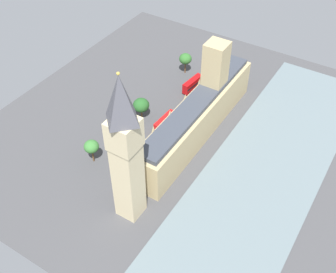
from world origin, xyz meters
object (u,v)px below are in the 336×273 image
object	(u,v)px
car_silver_midblock	(127,167)
plane_tree_trailing	(91,147)
double_decker_bus_under_trees	(193,84)
car_white_near_tower	(140,146)
plane_tree_leading	(141,105)
street_lamp_slot_10	(109,138)
pedestrian_by_river_gate	(155,151)
street_lamp_opposite_hall	(115,133)
parliament_building	(199,113)
plane_tree_corner	(185,59)
double_decker_bus_kerbside	(165,122)
car_dark_green_far_end	(185,106)
clock_tower	(126,150)

from	to	relation	value
car_silver_midblock	plane_tree_trailing	distance (m)	13.30
double_decker_bus_under_trees	car_white_near_tower	size ratio (longest dim) A/B	2.45
plane_tree_leading	street_lamp_slot_10	world-z (taller)	plane_tree_leading
pedestrian_by_river_gate	plane_tree_leading	distance (m)	20.02
car_silver_midblock	pedestrian_by_river_gate	distance (m)	11.71
street_lamp_slot_10	street_lamp_opposite_hall	bearing A→B (deg)	-90.04
parliament_building	plane_tree_corner	size ratio (longest dim) A/B	7.23
double_decker_bus_kerbside	car_silver_midblock	distance (m)	23.60
plane_tree_leading	car_silver_midblock	bearing A→B (deg)	114.24
car_white_near_tower	car_silver_midblock	size ratio (longest dim) A/B	1.08
double_decker_bus_under_trees	car_dark_green_far_end	world-z (taller)	double_decker_bus_under_trees
plane_tree_corner	pedestrian_by_river_gate	bearing A→B (deg)	108.44
clock_tower	plane_tree_corner	size ratio (longest dim) A/B	5.45
double_decker_bus_kerbside	plane_tree_corner	size ratio (longest dim) A/B	1.17
plane_tree_trailing	clock_tower	bearing A→B (deg)	156.07
double_decker_bus_kerbside	car_silver_midblock	xyz separation A→B (m)	(-0.31, 23.53, -1.75)
street_lamp_slot_10	plane_tree_trailing	bearing A→B (deg)	82.93
parliament_building	car_silver_midblock	size ratio (longest dim) A/B	16.07
plane_tree_trailing	plane_tree_corner	size ratio (longest dim) A/B	0.97
street_lamp_opposite_hall	parliament_building	bearing A→B (deg)	-136.44
street_lamp_slot_10	car_white_near_tower	bearing A→B (deg)	-148.90
parliament_building	plane_tree_trailing	bearing A→B (deg)	54.48
clock_tower	double_decker_bus_under_trees	world-z (taller)	clock_tower
double_decker_bus_under_trees	clock_tower	bearing A→B (deg)	109.36
street_lamp_slot_10	double_decker_bus_under_trees	bearing A→B (deg)	-99.37
car_silver_midblock	car_white_near_tower	bearing A→B (deg)	-77.96
car_silver_midblock	car_dark_green_far_end	bearing A→B (deg)	-87.73
plane_tree_trailing	street_lamp_slot_10	size ratio (longest dim) A/B	1.34
clock_tower	double_decker_bus_kerbside	distance (m)	44.60
double_decker_bus_under_trees	plane_tree_leading	bearing A→B (deg)	79.90
double_decker_bus_kerbside	street_lamp_opposite_hall	distance (m)	18.78
double_decker_bus_under_trees	double_decker_bus_kerbside	world-z (taller)	same
double_decker_bus_kerbside	car_silver_midblock	world-z (taller)	double_decker_bus_kerbside
parliament_building	pedestrian_by_river_gate	world-z (taller)	parliament_building
plane_tree_trailing	street_lamp_opposite_hall	size ratio (longest dim) A/B	1.38
car_silver_midblock	plane_tree_corner	distance (m)	59.35
plane_tree_trailing	double_decker_bus_under_trees	bearing A→B (deg)	-99.03
plane_tree_corner	street_lamp_opposite_hall	xyz separation A→B (m)	(-1.22, 49.91, -2.36)
street_lamp_slot_10	pedestrian_by_river_gate	bearing A→B (deg)	-156.49
clock_tower	double_decker_bus_under_trees	distance (m)	67.74
car_white_near_tower	plane_tree_leading	size ratio (longest dim) A/B	0.53
double_decker_bus_kerbside	street_lamp_opposite_hall	world-z (taller)	street_lamp_opposite_hall
car_white_near_tower	pedestrian_by_river_gate	xyz separation A→B (m)	(-5.54, -0.92, -0.16)
double_decker_bus_under_trees	plane_tree_trailing	bearing A→B (deg)	87.37
car_dark_green_far_end	pedestrian_by_river_gate	size ratio (longest dim) A/B	2.68
car_dark_green_far_end	car_white_near_tower	xyz separation A→B (m)	(1.64, 27.17, 0.00)
parliament_building	pedestrian_by_river_gate	size ratio (longest dim) A/B	40.52
double_decker_bus_under_trees	street_lamp_slot_10	xyz separation A→B (m)	(7.30, 44.24, 1.92)
pedestrian_by_river_gate	clock_tower	bearing A→B (deg)	78.36
double_decker_bus_under_trees	car_white_near_tower	xyz separation A→B (m)	(-1.53, 38.91, -1.75)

